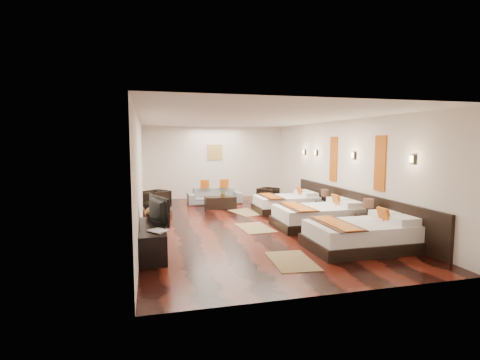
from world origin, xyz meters
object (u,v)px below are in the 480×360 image
object	(u,v)px
tv	(154,210)
figurine	(152,210)
bed_far	(287,203)
book	(152,232)
tv_console	(152,240)
coffee_table	(220,203)
sofa	(215,196)
nightstand_b	(324,207)
armchair_right	(268,196)
armchair_left	(157,200)
table_plant	(223,193)
bed_mid	(319,216)
nightstand_a	(368,223)
bed_near	(362,235)

from	to	relation	value
tv	figurine	distance (m)	0.68
bed_far	book	size ratio (longest dim) A/B	5.71
tv_console	tv	bearing A→B (deg)	71.66
book	coffee_table	size ratio (longest dim) A/B	0.35
figurine	sofa	xyz separation A→B (m)	(2.24, 4.67, -0.43)
nightstand_b	figurine	xyz separation A→B (m)	(-4.94, -1.54, 0.42)
sofa	coffee_table	bearing A→B (deg)	-90.31
figurine	armchair_right	size ratio (longest dim) A/B	0.50
nightstand_b	tv	size ratio (longest dim) A/B	0.84
armchair_left	table_plant	distance (m)	2.18
tv	sofa	bearing A→B (deg)	-42.28
armchair_left	figurine	bearing A→B (deg)	-39.92
bed_far	sofa	distance (m)	2.83
nightstand_b	table_plant	bearing A→B (deg)	142.51
bed_far	sofa	size ratio (longest dim) A/B	1.03
bed_far	table_plant	xyz separation A→B (m)	(-1.87, 0.92, 0.27)
bed_far	tv	size ratio (longest dim) A/B	2.04
table_plant	nightstand_b	bearing A→B (deg)	-37.49
bed_mid	nightstand_a	bearing A→B (deg)	-54.31
nightstand_a	armchair_right	xyz separation A→B (m)	(-0.86, 4.78, -0.02)
sofa	table_plant	xyz separation A→B (m)	(0.09, -1.12, 0.24)
nightstand_b	book	world-z (taller)	nightstand_b
bed_mid	nightstand_b	world-z (taller)	bed_mid
bed_far	armchair_right	xyz separation A→B (m)	(-0.11, 1.52, 0.03)
coffee_table	bed_near	bearing A→B (deg)	-69.25
tv	figurine	world-z (taller)	tv
bed_far	nightstand_b	size ratio (longest dim) A/B	2.43
armchair_right	bed_mid	bearing A→B (deg)	-130.44
nightstand_b	book	bearing A→B (deg)	-149.28
bed_far	armchair_right	distance (m)	1.52
armchair_left	armchair_right	world-z (taller)	armchair_left
bed_far	armchair_left	world-z (taller)	bed_far
sofa	tv_console	bearing A→B (deg)	-112.52
coffee_table	nightstand_a	bearing A→B (deg)	-57.51
nightstand_b	tv	xyz separation A→B (m)	(-4.89, -2.20, 0.54)
tv	sofa	distance (m)	5.78
nightstand_a	book	xyz separation A→B (m)	(-4.95, -0.76, 0.26)
tv_console	coffee_table	distance (m)	4.96
nightstand_b	sofa	size ratio (longest dim) A/B	0.42
bed_far	armchair_left	xyz separation A→B (m)	(-4.00, 1.38, 0.06)
sofa	coffee_table	size ratio (longest dim) A/B	1.92
bed_near	tv_console	bearing A→B (deg)	169.89
nightstand_a	armchair_right	size ratio (longest dim) A/B	1.37
tv	armchair_left	xyz separation A→B (m)	(0.15, 4.67, -0.51)
armchair_left	table_plant	bearing A→B (deg)	40.78
sofa	armchair_left	bearing A→B (deg)	-162.40
tv_console	table_plant	size ratio (longest dim) A/B	7.21
nightstand_b	coffee_table	size ratio (longest dim) A/B	0.82
sofa	table_plant	world-z (taller)	table_plant
book	figurine	world-z (taller)	figurine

